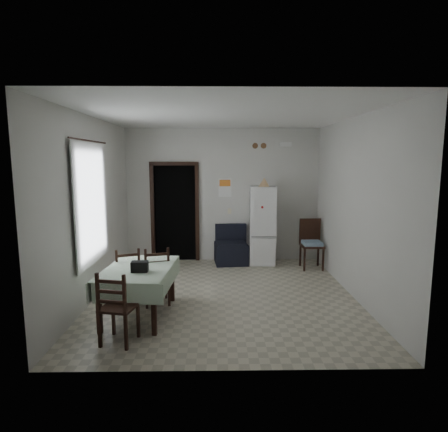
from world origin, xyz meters
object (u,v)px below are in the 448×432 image
Objects in this scene: dining_chair_far_left at (127,275)px; dining_table at (139,292)px; fridge at (262,225)px; dining_chair_near_head at (119,306)px; corner_chair at (312,244)px; dining_chair_far_right at (156,275)px; navy_seat at (231,245)px.

dining_table is at bearing 99.15° from dining_chair_far_left.
fridge is at bearing 57.04° from dining_table.
dining_chair_near_head is at bearing -91.62° from dining_table.
fridge is at bearing 156.59° from corner_chair.
corner_chair is 3.80m from dining_chair_far_left.
fridge is 1.65× the size of corner_chair.
corner_chair is 3.83m from dining_table.
dining_chair_far_left is (-0.29, 0.51, 0.09)m from dining_table.
fridge reaches higher than dining_chair_far_left.
corner_chair is at bearing -172.25° from dining_chair_far_left.
corner_chair is (0.97, -0.42, -0.33)m from fridge.
dining_chair_far_right is at bearing 74.31° from dining_table.
dining_chair_far_left is 0.97× the size of dining_chair_near_head.
fridge is 2.99m from dining_chair_far_right.
dining_table is 0.50m from dining_chair_far_right.
fridge is at bearing -108.96° from dining_chair_near_head.
dining_chair_near_head is at bearing -118.03° from fridge.
dining_chair_far_left is 0.46m from dining_chair_far_right.
fridge is at bearing -5.90° from navy_seat.
dining_chair_far_right is (0.46, -0.05, 0.01)m from dining_chair_far_left.
dining_chair_far_right is (-1.91, -2.27, -0.38)m from fridge.
dining_chair_far_left reaches higher than dining_table.
corner_chair is 1.11× the size of dining_chair_far_right.
corner_chair is 4.41m from dining_chair_near_head.
dining_table is at bearing -123.15° from navy_seat.
dining_chair_far_left is (-2.37, -2.22, -0.39)m from fridge.
dining_chair_far_right is at bearing -124.53° from navy_seat.
dining_chair_near_head reaches higher than dining_chair_far_left.
dining_chair_near_head is at bearing -135.41° from corner_chair.
dining_chair_far_right is (-2.88, -1.85, -0.05)m from corner_chair.
dining_table is 0.81m from dining_chair_near_head.
corner_chair reaches higher than dining_chair_near_head.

